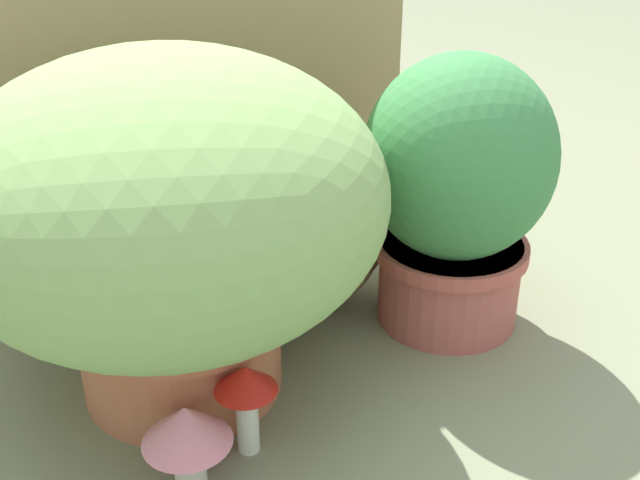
# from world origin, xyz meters

# --- Properties ---
(ground_plane) EXTENTS (6.00, 6.00, 0.00)m
(ground_plane) POSITION_xyz_m (0.00, 0.00, 0.00)
(ground_plane) COLOR gray
(cardboard_backdrop) EXTENTS (0.93, 0.03, 0.79)m
(cardboard_backdrop) POSITION_xyz_m (-0.02, 0.45, 0.40)
(cardboard_backdrop) COLOR tan
(cardboard_backdrop) RESTS_ON ground
(grass_planter) EXTENTS (0.62, 0.62, 0.52)m
(grass_planter) POSITION_xyz_m (-0.15, 0.09, 0.30)
(grass_planter) COLOR #B86945
(grass_planter) RESTS_ON ground
(leafy_planter) EXTENTS (0.31, 0.31, 0.47)m
(leafy_planter) POSITION_xyz_m (0.33, 0.06, 0.25)
(leafy_planter) COLOR #B65B51
(leafy_planter) RESTS_ON ground
(cat) EXTENTS (0.38, 0.18, 0.32)m
(cat) POSITION_xyz_m (0.15, 0.20, 0.12)
(cat) COLOR tan
(cat) RESTS_ON ground
(mushroom_ornament_pink) EXTENTS (0.12, 0.12, 0.12)m
(mushroom_ornament_pink) POSITION_xyz_m (-0.21, -0.12, 0.09)
(mushroom_ornament_pink) COLOR silver
(mushroom_ornament_pink) RESTS_ON ground
(mushroom_ornament_red) EXTENTS (0.09, 0.09, 0.14)m
(mushroom_ornament_red) POSITION_xyz_m (-0.11, -0.10, 0.10)
(mushroom_ornament_red) COLOR silver
(mushroom_ornament_red) RESTS_ON ground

